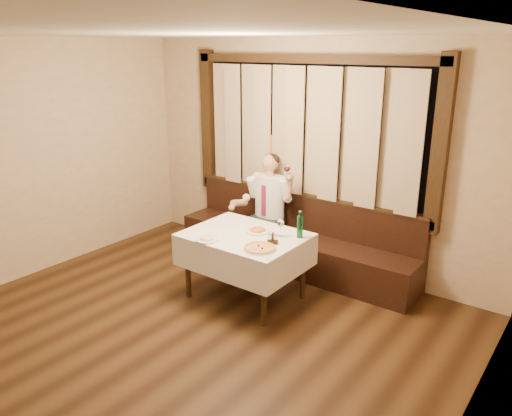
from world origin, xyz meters
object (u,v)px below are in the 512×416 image
Objects in this scene: banquette at (295,244)px; seated_man at (267,201)px; pasta_red at (258,229)px; cruet_caddy at (273,240)px; dining_table at (245,243)px; green_bottle at (300,226)px; pizza at (260,248)px; pasta_cream at (207,237)px.

banquette is 2.25× the size of seated_man.
cruet_caddy is (0.32, -0.18, 0.00)m from pasta_red.
cruet_caddy reaches higher than dining_table.
pizza is at bearing -106.11° from green_bottle.
dining_table is 1.02m from seated_man.
green_bottle reaches higher than cruet_caddy.
seated_man reaches higher than pasta_red.
green_bottle is at bearing 40.99° from pasta_cream.
seated_man reaches higher than pizza.
pasta_red is 0.19× the size of seated_man.
pizza is (0.38, -1.28, 0.46)m from banquette.
cruet_caddy is 1.25m from seated_man.
green_bottle reaches higher than banquette.
dining_table is 0.89× the size of seated_man.
pizza is at bearing -57.46° from seated_man.
pasta_red is at bearing 61.45° from pasta_cream.
pasta_red is (-0.31, 0.39, 0.02)m from pizza.
seated_man reaches higher than banquette.
banquette is 1.50m from pasta_cream.
seated_man reaches higher than cruet_caddy.
pizza is 0.50m from pasta_red.
green_bottle is (0.15, 0.52, 0.11)m from pizza.
seated_man is at bearing 143.51° from green_bottle.
green_bottle is at bearing 26.42° from dining_table.
banquette is 26.37× the size of cruet_caddy.
pasta_red is at bearing 62.17° from dining_table.
pasta_red is 0.37m from cruet_caddy.
seated_man is at bearing 111.95° from dining_table.
pasta_red reaches higher than dining_table.
banquette is at bearing 88.44° from cruet_caddy.
dining_table is at bearing 146.40° from pizza.
pizza is 0.60m from pasta_cream.
banquette is 10.80× the size of green_bottle.
banquette is at bearing 81.57° from pasta_cream.
pizza is at bearing -51.57° from pasta_red.
green_bottle is at bearing 73.89° from pizza.
pizza is 1.41m from seated_man.
pasta_cream is at bearing -98.43° from banquette.
green_bottle is at bearing -55.11° from banquette.
banquette reaches higher than cruet_caddy.
seated_man is at bearing 122.54° from pizza.
seated_man reaches higher than dining_table.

